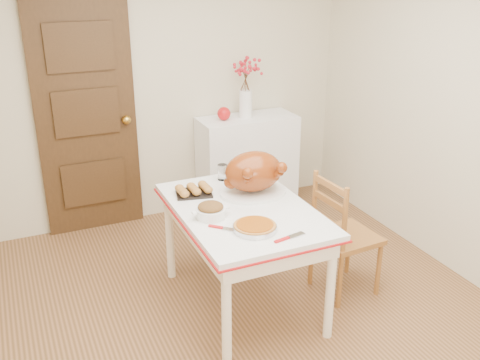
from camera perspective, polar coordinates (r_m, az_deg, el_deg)
name	(u,v)px	position (r m, az deg, el deg)	size (l,w,h in m)	color
floor	(256,326)	(3.88, 1.72, -14.90)	(3.50, 4.00, 0.00)	brown
wall_back	(162,86)	(5.09, -8.04, 9.62)	(3.50, 0.00, 2.50)	beige
wall_right	(479,120)	(4.31, 23.50, 5.71)	(0.00, 4.00, 2.50)	beige
door_back	(87,119)	(4.97, -15.60, 6.10)	(0.85, 0.06, 2.06)	#402914
sideboard	(247,163)	(5.36, 0.75, 1.73)	(0.93, 0.41, 0.93)	white
kitchen_table	(243,257)	(3.89, 0.30, -7.98)	(0.88, 1.28, 0.77)	white
chair_oak	(347,234)	(4.09, 11.00, -5.50)	(0.41, 0.41, 0.93)	brown
berry_vase	(246,89)	(5.14, 0.59, 9.40)	(0.28, 0.28, 0.54)	white
apple	(224,114)	(5.11, -1.68, 6.88)	(0.12, 0.12, 0.12)	red
turkey_platter	(253,174)	(3.86, 1.40, 0.65)	(0.48, 0.39, 0.30)	#823610
pumpkin_pie	(255,226)	(3.40, 1.55, -4.80)	(0.27, 0.27, 0.06)	#8F420B
stuffing_dish	(211,210)	(3.56, -3.06, -3.15)	(0.25, 0.19, 0.10)	brown
rolls_tray	(194,190)	(3.91, -4.81, -1.03)	(0.25, 0.20, 0.07)	#9B6330
pie_server	(289,237)	(3.33, 5.14, -5.91)	(0.22, 0.06, 0.01)	silver
carving_knife	(228,229)	(3.41, -1.23, -5.08)	(0.26, 0.06, 0.01)	silver
drinking_glass	(222,172)	(4.14, -1.83, 0.82)	(0.07, 0.07, 0.12)	white
shaker_pair	(257,169)	(4.25, 1.78, 1.15)	(0.09, 0.04, 0.09)	white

